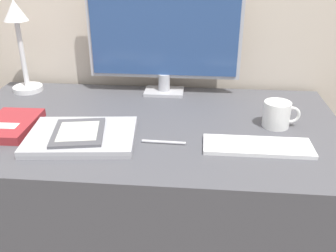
# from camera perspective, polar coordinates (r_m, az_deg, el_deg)

# --- Properties ---
(desk) EXTENTS (1.32, 0.74, 0.72)m
(desk) POSITION_cam_1_polar(r_m,az_deg,el_deg) (1.46, -3.03, -12.38)
(desk) COLOR #4C4C51
(desk) RESTS_ON ground_plane
(monitor) EXTENTS (0.60, 0.11, 0.45)m
(monitor) POSITION_cam_1_polar(r_m,az_deg,el_deg) (1.47, -0.62, 14.09)
(monitor) COLOR #B7B7BC
(monitor) RESTS_ON desk
(keyboard) EXTENTS (0.32, 0.11, 0.01)m
(keyboard) POSITION_cam_1_polar(r_m,az_deg,el_deg) (1.14, 13.50, -2.99)
(keyboard) COLOR silver
(keyboard) RESTS_ON desk
(laptop) EXTENTS (0.35, 0.27, 0.02)m
(laptop) POSITION_cam_1_polar(r_m,az_deg,el_deg) (1.18, -12.99, -1.54)
(laptop) COLOR #A3A3A8
(laptop) RESTS_ON desk
(ereader) EXTENTS (0.18, 0.21, 0.01)m
(ereader) POSITION_cam_1_polar(r_m,az_deg,el_deg) (1.17, -13.51, -0.94)
(ereader) COLOR #4C4C51
(ereader) RESTS_ON laptop
(desk_lamp) EXTENTS (0.12, 0.12, 0.36)m
(desk_lamp) POSITION_cam_1_polar(r_m,az_deg,el_deg) (1.61, -21.72, 12.47)
(desk_lamp) COLOR white
(desk_lamp) RESTS_ON desk
(notebook) EXTENTS (0.16, 0.23, 0.03)m
(notebook) POSITION_cam_1_polar(r_m,az_deg,el_deg) (1.32, -22.89, 0.13)
(notebook) COLOR maroon
(notebook) RESTS_ON desk
(coffee_mug) EXTENTS (0.12, 0.09, 0.09)m
(coffee_mug) POSITION_cam_1_polar(r_m,az_deg,el_deg) (1.28, 16.31, 1.72)
(coffee_mug) COLOR white
(coffee_mug) RESTS_ON desk
(pen) EXTENTS (0.13, 0.01, 0.01)m
(pen) POSITION_cam_1_polar(r_m,az_deg,el_deg) (1.13, -0.65, -2.47)
(pen) COLOR silver
(pen) RESTS_ON desk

